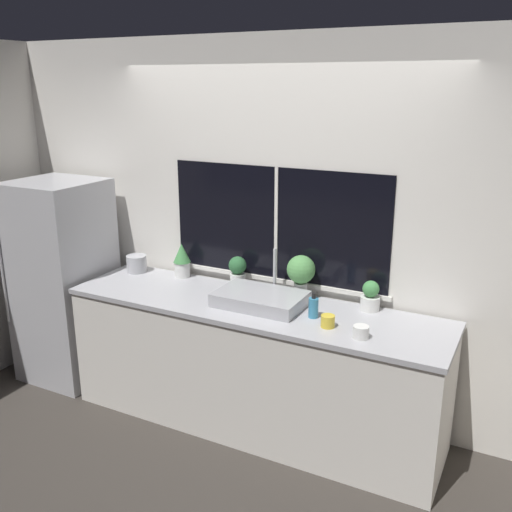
{
  "coord_description": "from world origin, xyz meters",
  "views": [
    {
      "loc": [
        1.67,
        -2.88,
        2.38
      ],
      "look_at": [
        0.03,
        0.34,
        1.27
      ],
      "focal_mm": 40.0,
      "sensor_mm": 36.0,
      "label": 1
    }
  ],
  "objects": [
    {
      "name": "potted_plant_far_left",
      "position": [
        -0.76,
        0.61,
        1.06
      ],
      "size": [
        0.13,
        0.13,
        0.27
      ],
      "color": "white",
      "rests_on": "counter"
    },
    {
      "name": "ground_plane",
      "position": [
        0.0,
        0.0,
        0.0
      ],
      "size": [
        14.0,
        14.0,
        0.0
      ],
      "primitive_type": "plane",
      "color": "#38332D"
    },
    {
      "name": "wall_left",
      "position": [
        -2.33,
        1.5,
        1.35
      ],
      "size": [
        0.06,
        7.0,
        2.7
      ],
      "color": "silver",
      "rests_on": "ground_plane"
    },
    {
      "name": "potted_plant_far_right",
      "position": [
        0.74,
        0.61,
        1.02
      ],
      "size": [
        0.13,
        0.13,
        0.21
      ],
      "color": "white",
      "rests_on": "counter"
    },
    {
      "name": "wall_back",
      "position": [
        0.0,
        0.74,
        1.35
      ],
      "size": [
        8.0,
        0.09,
        2.7
      ],
      "color": "silver",
      "rests_on": "ground_plane"
    },
    {
      "name": "counter",
      "position": [
        0.0,
        0.34,
        0.46
      ],
      "size": [
        2.69,
        0.7,
        0.92
      ],
      "color": "white",
      "rests_on": "ground_plane"
    },
    {
      "name": "sink",
      "position": [
        0.05,
        0.36,
        0.97
      ],
      "size": [
        0.59,
        0.44,
        0.34
      ],
      "color": "#ADADB2",
      "rests_on": "counter"
    },
    {
      "name": "mug_white",
      "position": [
        0.82,
        0.16,
        0.96
      ],
      "size": [
        0.09,
        0.09,
        0.08
      ],
      "color": "white",
      "rests_on": "counter"
    },
    {
      "name": "potted_plant_center_right",
      "position": [
        0.24,
        0.61,
        1.12
      ],
      "size": [
        0.2,
        0.2,
        0.31
      ],
      "color": "white",
      "rests_on": "counter"
    },
    {
      "name": "potted_plant_center_left",
      "position": [
        -0.26,
        0.61,
        1.05
      ],
      "size": [
        0.13,
        0.13,
        0.23
      ],
      "color": "white",
      "rests_on": "counter"
    },
    {
      "name": "kettle",
      "position": [
        -1.15,
        0.54,
        1.0
      ],
      "size": [
        0.16,
        0.16,
        0.15
      ],
      "color": "#B2B2B7",
      "rests_on": "counter"
    },
    {
      "name": "mug_yellow",
      "position": [
        0.59,
        0.22,
        0.96
      ],
      "size": [
        0.09,
        0.09,
        0.08
      ],
      "color": "gold",
      "rests_on": "counter"
    },
    {
      "name": "refrigerator",
      "position": [
        -1.72,
        0.31,
        0.82
      ],
      "size": [
        0.66,
        0.66,
        1.65
      ],
      "color": "#B7B7BC",
      "rests_on": "ground_plane"
    },
    {
      "name": "soap_bottle",
      "position": [
        0.45,
        0.32,
        0.99
      ],
      "size": [
        0.06,
        0.06,
        0.17
      ],
      "color": "teal",
      "rests_on": "counter"
    }
  ]
}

